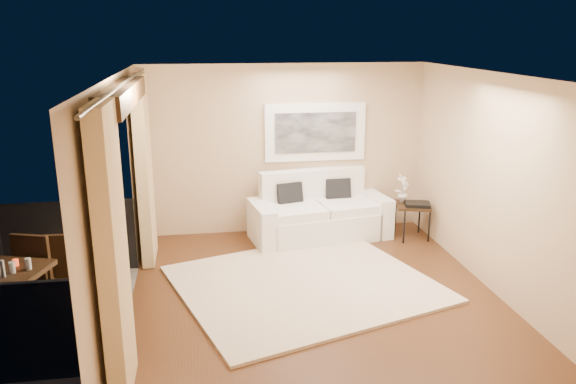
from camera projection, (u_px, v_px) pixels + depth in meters
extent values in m
plane|color=#512E18|center=(315.00, 297.00, 6.96)|extent=(5.00, 5.00, 0.00)
plane|color=white|center=(318.00, 75.00, 6.22)|extent=(5.00, 5.00, 0.00)
plane|color=tan|center=(285.00, 149.00, 8.96)|extent=(4.50, 0.00, 4.50)
plane|color=tan|center=(384.00, 283.00, 4.22)|extent=(4.50, 0.00, 4.50)
plane|color=tan|center=(495.00, 184.00, 6.93)|extent=(0.00, 5.00, 5.00)
plane|color=tan|center=(136.00, 164.00, 8.01)|extent=(0.00, 2.70, 2.70)
plane|color=tan|center=(89.00, 267.00, 4.50)|extent=(0.00, 2.70, 2.70)
plane|color=tan|center=(110.00, 92.00, 5.92)|extent=(0.00, 2.40, 2.40)
cube|color=black|center=(122.00, 95.00, 5.95)|extent=(0.28, 2.40, 0.22)
cube|color=#605B56|center=(49.00, 321.00, 6.51)|extent=(1.80, 2.60, 0.12)
cube|color=black|center=(68.00, 237.00, 7.56)|extent=(1.80, 0.06, 1.00)
cube|color=black|center=(8.00, 334.00, 5.15)|extent=(1.80, 0.06, 1.00)
cube|color=#DDBD88|center=(144.00, 170.00, 7.75)|extent=(0.16, 0.75, 2.62)
cube|color=#DDBD88|center=(113.00, 256.00, 4.81)|extent=(0.16, 0.75, 2.62)
cylinder|color=#4C473F|center=(123.00, 85.00, 5.92)|extent=(0.04, 4.80, 0.04)
cube|color=white|center=(315.00, 132.00, 8.93)|extent=(1.62, 0.05, 0.92)
cube|color=black|center=(316.00, 133.00, 8.90)|extent=(1.30, 0.02, 0.64)
cube|color=beige|center=(304.00, 284.00, 7.27)|extent=(3.76, 3.50, 0.04)
cube|color=white|center=(320.00, 225.00, 8.90)|extent=(1.87, 1.19, 0.43)
cube|color=white|center=(312.00, 194.00, 9.11)|extent=(1.76, 0.50, 0.84)
cube|color=white|center=(262.00, 225.00, 8.58)|extent=(0.39, 0.95, 0.64)
cube|color=white|center=(374.00, 213.00, 9.15)|extent=(0.39, 0.95, 0.64)
cube|color=white|center=(295.00, 211.00, 8.66)|extent=(0.94, 0.94, 0.14)
cube|color=white|center=(345.00, 206.00, 8.91)|extent=(0.94, 0.94, 0.14)
cube|color=black|center=(290.00, 196.00, 8.83)|extent=(0.44, 0.28, 0.42)
cube|color=black|center=(338.00, 191.00, 9.07)|extent=(0.42, 0.20, 0.42)
cube|color=black|center=(413.00, 205.00, 8.80)|extent=(0.62, 0.62, 0.04)
cylinder|color=black|center=(404.00, 227.00, 8.65)|extent=(0.03, 0.03, 0.52)
cylinder|color=black|center=(429.00, 226.00, 8.71)|extent=(0.03, 0.03, 0.52)
cylinder|color=black|center=(395.00, 219.00, 9.04)|extent=(0.03, 0.03, 0.52)
cylinder|color=black|center=(419.00, 218.00, 9.10)|extent=(0.03, 0.03, 0.52)
cube|color=black|center=(417.00, 204.00, 8.72)|extent=(0.44, 0.38, 0.05)
imported|color=white|center=(403.00, 188.00, 8.82)|extent=(0.30, 0.28, 0.47)
cube|color=black|center=(7.00, 273.00, 5.74)|extent=(0.88, 0.88, 0.05)
cylinder|color=black|center=(34.00, 320.00, 5.63)|extent=(0.04, 0.04, 0.76)
cylinder|color=black|center=(48.00, 295.00, 6.16)|extent=(0.04, 0.04, 0.76)
cube|color=black|center=(45.00, 273.00, 6.49)|extent=(0.55, 0.55, 0.05)
cube|color=black|center=(32.00, 259.00, 6.23)|extent=(0.44, 0.18, 0.58)
cylinder|color=black|center=(69.00, 287.00, 6.71)|extent=(0.03, 0.03, 0.45)
cylinder|color=black|center=(42.00, 285.00, 6.76)|extent=(0.03, 0.03, 0.45)
cylinder|color=black|center=(53.00, 301.00, 6.37)|extent=(0.03, 0.03, 0.45)
cylinder|color=black|center=(24.00, 299.00, 6.42)|extent=(0.03, 0.03, 0.45)
cube|color=black|center=(47.00, 287.00, 6.16)|extent=(0.45, 0.45, 0.05)
cube|color=black|center=(49.00, 259.00, 6.28)|extent=(0.43, 0.07, 0.56)
cylinder|color=black|center=(28.00, 316.00, 6.04)|extent=(0.03, 0.03, 0.44)
cylinder|color=black|center=(61.00, 314.00, 6.09)|extent=(0.03, 0.03, 0.44)
cylinder|color=black|center=(38.00, 301.00, 6.38)|extent=(0.03, 0.03, 0.44)
cylinder|color=black|center=(69.00, 299.00, 6.42)|extent=(0.03, 0.03, 0.44)
cylinder|color=#F93A16|center=(16.00, 263.00, 5.83)|extent=(0.06, 0.06, 0.07)
cylinder|color=silver|center=(3.00, 269.00, 5.55)|extent=(0.04, 0.04, 0.18)
cylinder|color=silver|center=(12.00, 268.00, 5.65)|extent=(0.06, 0.06, 0.12)
cylinder|color=silver|center=(28.00, 264.00, 5.74)|extent=(0.06, 0.06, 0.12)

